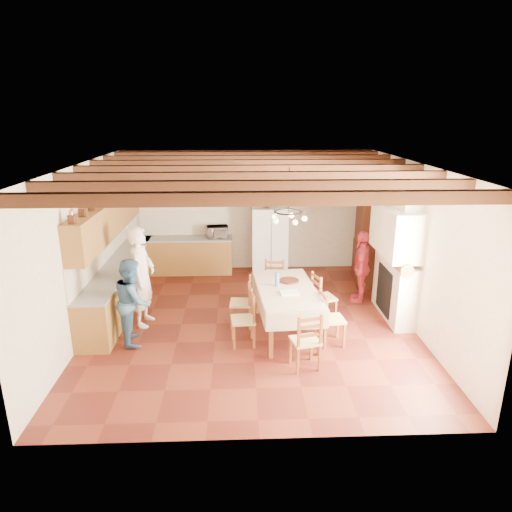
{
  "coord_description": "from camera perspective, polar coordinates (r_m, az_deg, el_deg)",
  "views": [
    {
      "loc": [
        -0.24,
        -7.94,
        3.88
      ],
      "look_at": [
        0.1,
        0.3,
        1.25
      ],
      "focal_mm": 32.0,
      "sensor_mm": 36.0,
      "label": 1
    }
  ],
  "objects": [
    {
      "name": "microwave",
      "position": [
        11.26,
        -4.83,
        3.04
      ],
      "size": [
        0.55,
        0.4,
        0.28
      ],
      "primitive_type": "imported",
      "rotation": [
        0.0,
        0.0,
        0.11
      ],
      "color": "silver",
      "rests_on": "countertop_back"
    },
    {
      "name": "chandelier",
      "position": [
        7.76,
        4.07,
        5.52
      ],
      "size": [
        0.47,
        0.47,
        0.03
      ],
      "primitive_type": "torus",
      "color": "black",
      "rests_on": "ground"
    },
    {
      "name": "backsplash_back",
      "position": [
        11.56,
        -8.82,
        4.09
      ],
      "size": [
        2.3,
        0.03,
        0.6
      ],
      "primitive_type": "cube",
      "color": "beige",
      "rests_on": "ground"
    },
    {
      "name": "fridge_vase",
      "position": [
        10.86,
        1.25,
        6.94
      ],
      "size": [
        0.31,
        0.31,
        0.3
      ],
      "primitive_type": "imported",
      "rotation": [
        0.0,
        0.0,
        -0.07
      ],
      "color": "#36160E",
      "rests_on": "refrigerator"
    },
    {
      "name": "chair_end_far",
      "position": [
        9.38,
        2.21,
        -3.58
      ],
      "size": [
        0.48,
        0.46,
        0.96
      ],
      "primitive_type": null,
      "rotation": [
        0.0,
        0.0,
        -0.15
      ],
      "color": "brown",
      "rests_on": "floor"
    },
    {
      "name": "refrigerator",
      "position": [
        11.1,
        1.81,
        1.85
      ],
      "size": [
        0.9,
        0.76,
        1.7
      ],
      "primitive_type": "cube",
      "rotation": [
        0.0,
        0.0,
        -0.07
      ],
      "color": "white",
      "rests_on": "floor"
    },
    {
      "name": "wall_left",
      "position": [
        8.74,
        -20.75,
        0.71
      ],
      "size": [
        0.02,
        6.5,
        3.0
      ],
      "primitive_type": "cube",
      "color": "beige",
      "rests_on": "ground"
    },
    {
      "name": "chair_right_near",
      "position": [
        8.02,
        9.5,
        -7.66
      ],
      "size": [
        0.44,
        0.46,
        0.96
      ],
      "primitive_type": null,
      "rotation": [
        0.0,
        0.0,
        1.68
      ],
      "color": "brown",
      "rests_on": "floor"
    },
    {
      "name": "person_woman_red",
      "position": [
        9.8,
        13.03,
        -1.29
      ],
      "size": [
        0.66,
        0.98,
        1.54
      ],
      "primitive_type": "imported",
      "rotation": [
        0.0,
        0.0,
        -1.92
      ],
      "color": "#BF2A3B",
      "rests_on": "floor"
    },
    {
      "name": "backsplash_left",
      "position": [
        9.77,
        -18.58,
        0.83
      ],
      "size": [
        0.03,
        4.3,
        0.6
      ],
      "primitive_type": "cube",
      "color": "beige",
      "rests_on": "ground"
    },
    {
      "name": "hutch",
      "position": [
        10.86,
        13.72,
        2.05
      ],
      "size": [
        0.61,
        1.2,
        2.09
      ],
      "primitive_type": null,
      "rotation": [
        0.0,
        0.0,
        -0.11
      ],
      "color": "#36160E",
      "rests_on": "floor"
    },
    {
      "name": "chair_left_near",
      "position": [
        7.89,
        -1.63,
        -7.85
      ],
      "size": [
        0.43,
        0.45,
        0.96
      ],
      "primitive_type": null,
      "rotation": [
        0.0,
        0.0,
        -1.5
      ],
      "color": "brown",
      "rests_on": "floor"
    },
    {
      "name": "countertop_left",
      "position": [
        9.79,
        -16.79,
        -0.93
      ],
      "size": [
        0.62,
        4.3,
        0.04
      ],
      "primitive_type": "cube",
      "color": "gray",
      "rests_on": "lower_cabinets_left"
    },
    {
      "name": "ceiling",
      "position": [
        7.99,
        -0.64,
        11.44
      ],
      "size": [
        6.0,
        6.5,
        0.02
      ],
      "primitive_type": "cube",
      "color": "white",
      "rests_on": "ground"
    },
    {
      "name": "dining_table",
      "position": [
        8.2,
        3.85,
        -4.57
      ],
      "size": [
        1.16,
        2.05,
        0.86
      ],
      "rotation": [
        0.0,
        0.0,
        0.07
      ],
      "color": "white",
      "rests_on": "floor"
    },
    {
      "name": "wall_picture",
      "position": [
        11.49,
        6.7,
        7.4
      ],
      "size": [
        0.34,
        0.03,
        0.42
      ],
      "primitive_type": "cube",
      "color": "black",
      "rests_on": "ground"
    },
    {
      "name": "wall_back",
      "position": [
        11.45,
        -1.11,
        5.7
      ],
      "size": [
        6.0,
        0.02,
        3.0
      ],
      "primitive_type": "cube",
      "color": "beige",
      "rests_on": "ground"
    },
    {
      "name": "lower_cabinets_back",
      "position": [
        11.5,
        -8.79,
        0.02
      ],
      "size": [
        2.3,
        0.6,
        0.86
      ],
      "primitive_type": "cube",
      "color": "brown",
      "rests_on": "ground"
    },
    {
      "name": "wall_right",
      "position": [
        8.9,
        19.16,
        1.18
      ],
      "size": [
        0.02,
        6.5,
        3.0
      ],
      "primitive_type": "cube",
      "color": "beige",
      "rests_on": "ground"
    },
    {
      "name": "chair_right_far",
      "position": [
        8.88,
        8.46,
        -5.03
      ],
      "size": [
        0.51,
        0.52,
        0.96
      ],
      "primitive_type": null,
      "rotation": [
        0.0,
        0.0,
        1.87
      ],
      "color": "brown",
      "rests_on": "floor"
    },
    {
      "name": "floor",
      "position": [
        8.84,
        -0.57,
        -8.41
      ],
      "size": [
        6.0,
        6.5,
        0.02
      ],
      "primitive_type": "cube",
      "color": "#501A13",
      "rests_on": "ground"
    },
    {
      "name": "ceiling_beams",
      "position": [
        8.0,
        -0.64,
        10.73
      ],
      "size": [
        6.0,
        6.3,
        0.16
      ],
      "primitive_type": null,
      "color": "#382412",
      "rests_on": "ground"
    },
    {
      "name": "person_woman_blue",
      "position": [
        8.16,
        -15.14,
        -5.45
      ],
      "size": [
        0.72,
        0.85,
        1.52
      ],
      "primitive_type": "imported",
      "rotation": [
        0.0,
        0.0,
        1.79
      ],
      "color": "#3C668F",
      "rests_on": "floor"
    },
    {
      "name": "chair_left_far",
      "position": [
        8.55,
        -1.91,
        -5.74
      ],
      "size": [
        0.42,
        0.44,
        0.96
      ],
      "primitive_type": null,
      "rotation": [
        0.0,
        0.0,
        -1.63
      ],
      "color": "brown",
      "rests_on": "floor"
    },
    {
      "name": "chair_end_near",
      "position": [
        7.26,
        6.2,
        -10.35
      ],
      "size": [
        0.5,
        0.48,
        0.96
      ],
      "primitive_type": null,
      "rotation": [
        0.0,
        0.0,
        3.37
      ],
      "color": "brown",
      "rests_on": "floor"
    },
    {
      "name": "fireplace",
      "position": [
        9.01,
        16.93,
        0.92
      ],
      "size": [
        0.56,
        1.6,
        2.8
      ],
      "primitive_type": null,
      "color": "beige",
      "rests_on": "ground"
    },
    {
      "name": "countertop_back",
      "position": [
        11.37,
        -8.89,
        2.18
      ],
      "size": [
        2.34,
        0.62,
        0.04
      ],
      "primitive_type": "cube",
      "color": "gray",
      "rests_on": "lower_cabinets_back"
    },
    {
      "name": "lower_cabinets_left",
      "position": [
        9.94,
        -16.56,
        -3.39
      ],
      "size": [
        0.6,
        4.3,
        0.86
      ],
      "primitive_type": "cube",
      "color": "brown",
      "rests_on": "ground"
    },
    {
      "name": "upper_cabinets",
      "position": [
        9.57,
        -18.03,
        4.57
      ],
      "size": [
        0.35,
        4.2,
        0.7
      ],
      "primitive_type": "cube",
      "color": "brown",
      "rests_on": "ground"
    },
    {
      "name": "person_man",
      "position": [
        8.71,
        -14.07,
        -2.51
      ],
      "size": [
        0.53,
        0.74,
        1.91
      ],
      "primitive_type": "imported",
      "rotation": [
        0.0,
        0.0,
        1.45
      ],
      "color": "white",
      "rests_on": "floor"
    },
    {
      "name": "wall_front",
      "position": [
        5.25,
        0.5,
        -9.26
      ],
      "size": [
        6.0,
        0.02,
        3.0
      ],
      "primitive_type": "cube",
      "color": "beige",
      "rests_on": "ground"
    }
  ]
}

